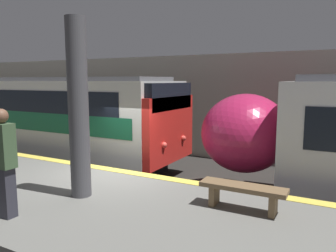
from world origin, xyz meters
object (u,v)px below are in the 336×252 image
train_boxy (13,117)px  person_waiting (4,160)px  support_pillar_near (78,109)px  platform_bench (243,191)px

train_boxy → person_waiting: (7.51, -5.70, 0.24)m
support_pillar_near → platform_bench: support_pillar_near is taller
person_waiting → platform_bench: (3.37, 2.17, -0.63)m
person_waiting → train_boxy: bearing=142.8°
train_boxy → person_waiting: train_boxy is taller
support_pillar_near → train_boxy: 9.05m
platform_bench → person_waiting: bearing=-147.3°
train_boxy → platform_bench: (10.88, -3.53, -0.40)m
person_waiting → support_pillar_near: bearing=75.0°
support_pillar_near → person_waiting: 1.60m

